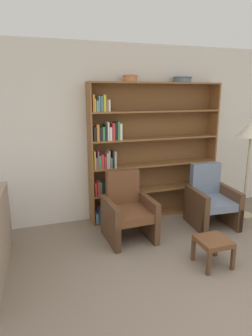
{
  "coord_description": "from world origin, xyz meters",
  "views": [
    {
      "loc": [
        -1.76,
        -1.84,
        2.02
      ],
      "look_at": [
        -0.39,
        2.18,
        0.95
      ],
      "focal_mm": 32.0,
      "sensor_mm": 36.0,
      "label": 1
    }
  ],
  "objects": [
    {
      "name": "ground_plane",
      "position": [
        0.0,
        0.0,
        0.0
      ],
      "size": [
        24.0,
        24.0,
        0.0
      ],
      "primitive_type": "plane",
      "color": "#7A6B5B"
    },
    {
      "name": "wall_back",
      "position": [
        0.0,
        2.72,
        1.38
      ],
      "size": [
        12.0,
        0.06,
        2.75
      ],
      "color": "silver",
      "rests_on": "ground"
    },
    {
      "name": "bookshelf",
      "position": [
        0.03,
        2.55,
        1.06
      ],
      "size": [
        2.15,
        0.3,
        2.18
      ],
      "color": "brown",
      "rests_on": "ground"
    },
    {
      "name": "bowl_terracotta",
      "position": [
        -0.2,
        2.53,
        2.23
      ],
      "size": [
        0.23,
        0.23,
        0.1
      ],
      "color": "#C67547",
      "rests_on": "bookshelf"
    },
    {
      "name": "bowl_brass",
      "position": [
        0.68,
        2.53,
        2.23
      ],
      "size": [
        0.3,
        0.3,
        0.09
      ],
      "color": "slate",
      "rests_on": "bookshelf"
    },
    {
      "name": "armchair_leather",
      "position": [
        -0.46,
        1.89,
        0.4
      ],
      "size": [
        0.66,
        0.7,
        0.94
      ],
      "rotation": [
        0.0,
        0.0,
        3.17
      ],
      "color": "brown",
      "rests_on": "ground"
    },
    {
      "name": "armchair_cushioned",
      "position": [
        0.91,
        1.89,
        0.4
      ],
      "size": [
        0.69,
        0.73,
        0.94
      ],
      "rotation": [
        0.0,
        0.0,
        3.06
      ],
      "color": "brown",
      "rests_on": "ground"
    },
    {
      "name": "floor_lamp",
      "position": [
        1.65,
        2.0,
        1.39
      ],
      "size": [
        0.46,
        0.46,
        1.58
      ],
      "color": "tan",
      "rests_on": "ground"
    },
    {
      "name": "footstool",
      "position": [
        0.27,
        0.88,
        0.28
      ],
      "size": [
        0.37,
        0.37,
        0.34
      ],
      "color": "brown",
      "rests_on": "ground"
    }
  ]
}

